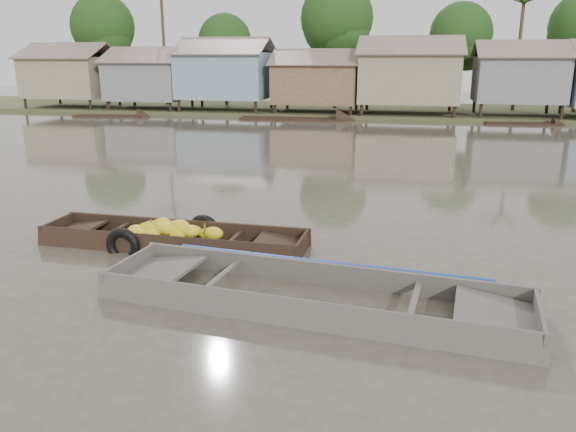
# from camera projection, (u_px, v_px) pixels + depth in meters

# --- Properties ---
(ground) EXTENTS (120.00, 120.00, 0.00)m
(ground) POSITION_uv_depth(u_px,v_px,m) (268.00, 261.00, 11.55)
(ground) COLOR #464035
(ground) RESTS_ON ground
(riverbank) EXTENTS (120.00, 12.47, 10.22)m
(riverbank) POSITION_uv_depth(u_px,v_px,m) (417.00, 70.00, 40.05)
(riverbank) COLOR #384723
(riverbank) RESTS_ON ground
(banana_boat) EXTENTS (5.97, 1.61, 0.83)m
(banana_boat) POSITION_uv_depth(u_px,v_px,m) (169.00, 238.00, 12.44)
(banana_boat) COLOR black
(banana_boat) RESTS_ON ground
(viewer_boat) EXTENTS (7.40, 2.67, 0.58)m
(viewer_boat) POSITION_uv_depth(u_px,v_px,m) (313.00, 301.00, 9.52)
(viewer_boat) COLOR #48433D
(viewer_boat) RESTS_ON ground
(distant_boats) EXTENTS (45.65, 15.21, 0.35)m
(distant_boats) POSITION_uv_depth(u_px,v_px,m) (537.00, 131.00, 31.99)
(distant_boats) COLOR black
(distant_boats) RESTS_ON ground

